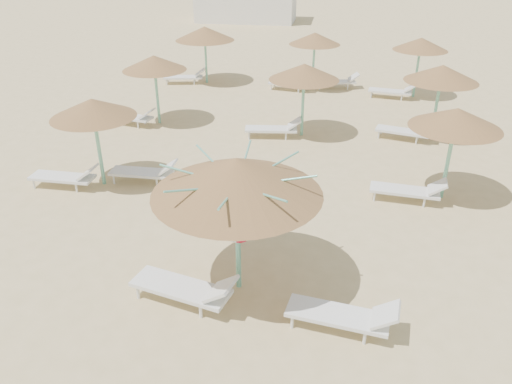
# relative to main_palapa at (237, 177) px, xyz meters

# --- Properties ---
(ground) EXTENTS (120.00, 120.00, 0.00)m
(ground) POSITION_rel_main_palapa_xyz_m (-0.19, -0.20, -2.62)
(ground) COLOR tan
(ground) RESTS_ON ground
(main_palapa) EXTENTS (3.37, 3.37, 3.02)m
(main_palapa) POSITION_rel_main_palapa_xyz_m (0.00, 0.00, 0.00)
(main_palapa) COLOR #6BBA9F
(main_palapa) RESTS_ON ground
(lounger_main_a) EXTENTS (2.33, 1.18, 0.81)m
(lounger_main_a) POSITION_rel_main_palapa_xyz_m (-0.93, -0.72, -2.24)
(lounger_main_a) COLOR silver
(lounger_main_a) RESTS_ON ground
(lounger_main_b) EXTENTS (2.15, 0.92, 0.76)m
(lounger_main_b) POSITION_rel_main_palapa_xyz_m (2.24, -0.98, -2.26)
(lounger_main_b) COLOR silver
(lounger_main_b) RESTS_ON ground
(palapa_field) EXTENTS (17.65, 14.15, 2.72)m
(palapa_field) POSITION_rel_main_palapa_xyz_m (0.88, 10.10, -0.33)
(palapa_field) COLOR #6BBA9F
(palapa_field) RESTS_ON ground
(service_hut) EXTENTS (8.40, 4.40, 3.25)m
(service_hut) POSITION_rel_main_palapa_xyz_m (-6.19, 34.80, -0.98)
(service_hut) COLOR silver
(service_hut) RESTS_ON ground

